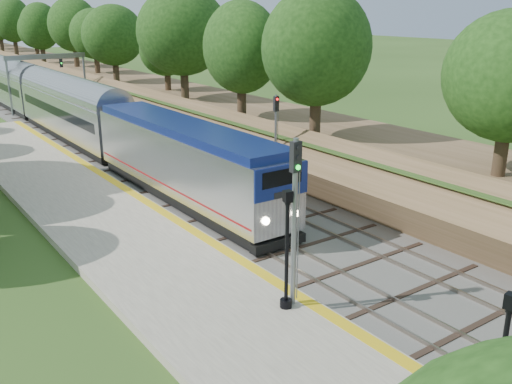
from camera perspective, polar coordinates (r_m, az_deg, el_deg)
ground at (r=20.29m, az=23.04°, el=-16.38°), size 320.00×320.00×0.00m
trackbed at (r=70.97m, az=-21.29°, el=8.01°), size 9.50×170.00×0.28m
platform at (r=28.12m, az=-12.14°, el=-4.95°), size 6.40×68.00×0.38m
yellow_stripe at (r=29.17m, az=-7.04°, el=-3.40°), size 0.55×68.00×0.01m
embankment at (r=73.16m, az=-15.07°, el=10.38°), size 10.64×170.00×11.70m
signal_gantry at (r=65.69m, az=-20.21°, el=11.61°), size 8.40×0.38×6.20m
lamppost_mid at (r=15.90m, az=23.11°, el=-16.85°), size 0.42×0.42×4.24m
lamppost_far at (r=20.67m, az=3.09°, el=-6.51°), size 0.45×0.45×4.54m
signal_platform at (r=20.23m, az=3.89°, el=-1.37°), size 0.37×0.30×6.34m
signal_farside at (r=35.72m, az=2.00°, el=6.16°), size 0.31×0.25×5.73m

